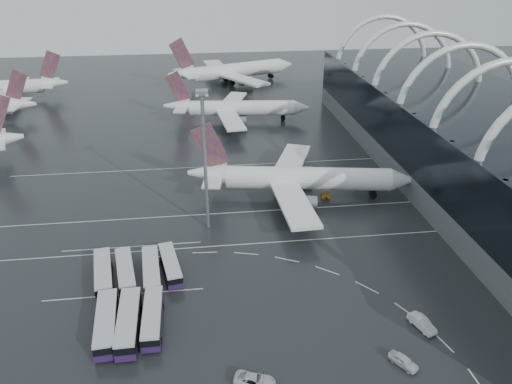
{
  "coord_description": "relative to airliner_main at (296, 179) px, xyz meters",
  "views": [
    {
      "loc": [
        -9.71,
        -89.75,
        55.29
      ],
      "look_at": [
        2.75,
        7.99,
        7.0
      ],
      "focal_mm": 35.0,
      "sensor_mm": 36.0,
      "label": 1
    }
  ],
  "objects": [
    {
      "name": "gse_cart_belly_a",
      "position": [
        7.04,
        -1.99,
        -4.13
      ],
      "size": [
        2.06,
        1.21,
        1.12
      ],
      "primitive_type": "cube",
      "color": "#B47118",
      "rests_on": "ground"
    },
    {
      "name": "terminal",
      "position": [
        47.48,
        1.11,
        6.19
      ],
      "size": [
        42.0,
        160.0,
        34.9
      ],
      "color": "#56595B",
      "rests_on": "ground"
    },
    {
      "name": "bus_row_near_d",
      "position": [
        -29.93,
        -28.85,
        -3.04
      ],
      "size": [
        4.9,
        12.48,
        3.0
      ],
      "rotation": [
        0.0,
        0.0,
        1.75
      ],
      "color": "#22143E",
      "rests_on": "ground"
    },
    {
      "name": "airliner_gate_b",
      "position": [
        -9.86,
        61.78,
        -0.23
      ],
      "size": [
        51.27,
        45.83,
        17.79
      ],
      "rotation": [
        0.0,
        0.0,
        -0.11
      ],
      "color": "white",
      "rests_on": "ground"
    },
    {
      "name": "van_curve_c",
      "position": [
        10.78,
        -49.49,
        -3.81
      ],
      "size": [
        3.46,
        5.62,
        1.75
      ],
      "primitive_type": "imported",
      "rotation": [
        0.0,
        0.0,
        0.33
      ],
      "color": "silver",
      "rests_on": "ground"
    },
    {
      "name": "van_curve_b",
      "position": [
        4.62,
        -56.86,
        -3.9
      ],
      "size": [
        4.11,
        4.9,
        1.58
      ],
      "primitive_type": "imported",
      "rotation": [
        0.0,
        0.0,
        0.58
      ],
      "color": "silver",
      "rests_on": "ground"
    },
    {
      "name": "lane_marking_mid",
      "position": [
        -14.08,
        -6.73,
        -4.68
      ],
      "size": [
        120.0,
        0.25,
        0.01
      ],
      "primitive_type": "cube",
      "color": "silver",
      "rests_on": "ground"
    },
    {
      "name": "bus_bay_line_south",
      "position": [
        -38.08,
        -34.73,
        -4.68
      ],
      "size": [
        28.0,
        0.25,
        0.01
      ],
      "primitive_type": "cube",
      "color": "silver",
      "rests_on": "ground"
    },
    {
      "name": "bus_row_far_a",
      "position": [
        -39.53,
        -44.24,
        -2.82
      ],
      "size": [
        4.24,
        13.99,
        3.39
      ],
      "rotation": [
        0.0,
        0.0,
        1.65
      ],
      "color": "#22143E",
      "rests_on": "ground"
    },
    {
      "name": "bus_row_near_b",
      "position": [
        -38.02,
        -30.31,
        -2.94
      ],
      "size": [
        5.11,
        13.2,
        3.17
      ],
      "rotation": [
        0.0,
        0.0,
        1.75
      ],
      "color": "#22143E",
      "rests_on": "ground"
    },
    {
      "name": "airliner_main",
      "position": [
        0.0,
        0.0,
        0.0
      ],
      "size": [
        55.17,
        47.81,
        18.71
      ],
      "rotation": [
        0.0,
        0.0,
        -0.17
      ],
      "color": "white",
      "rests_on": "ground"
    },
    {
      "name": "jet_remote_far",
      "position": [
        -95.44,
        101.52,
        0.22
      ],
      "size": [
        43.56,
        35.07,
        19.0
      ],
      "rotation": [
        0.0,
        0.0,
        3.19
      ],
      "color": "white",
      "rests_on": "ground"
    },
    {
      "name": "floodlight_mast",
      "position": [
        -22.21,
        -12.53,
        14.54
      ],
      "size": [
        2.34,
        2.34,
        30.56
      ],
      "color": "gray",
      "rests_on": "ground"
    },
    {
      "name": "ground",
      "position": [
        -14.08,
        -18.73,
        -4.69
      ],
      "size": [
        420.0,
        420.0,
        0.0
      ],
      "primitive_type": "plane",
      "color": "black",
      "rests_on": "ground"
    },
    {
      "name": "airliner_gate_c",
      "position": [
        -6.48,
        116.25,
        0.78
      ],
      "size": [
        59.44,
        54.19,
        21.84
      ],
      "rotation": [
        0.0,
        0.0,
        0.35
      ],
      "color": "white",
      "rests_on": "ground"
    },
    {
      "name": "gse_cart_belly_d",
      "position": [
        19.68,
        8.46,
        -4.16
      ],
      "size": [
        1.91,
        1.13,
        1.04
      ],
      "primitive_type": "cube",
      "color": "slate",
      "rests_on": "ground"
    },
    {
      "name": "gse_cart_belly_b",
      "position": [
        9.15,
        13.29,
        -4.07
      ],
      "size": [
        2.25,
        1.33,
        1.23
      ],
      "primitive_type": "cube",
      "color": "slate",
      "rests_on": "ground"
    },
    {
      "name": "bus_row_near_c",
      "position": [
        -33.32,
        -30.64,
        -2.91
      ],
      "size": [
        4.23,
        13.32,
        3.22
      ],
      "rotation": [
        0.0,
        0.0,
        1.67
      ],
      "color": "#22143E",
      "rests_on": "ground"
    },
    {
      "name": "lane_marking_far",
      "position": [
        -14.08,
        21.27,
        -4.68
      ],
      "size": [
        120.0,
        0.25,
        0.01
      ],
      "primitive_type": "cube",
      "color": "silver",
      "rests_on": "ground"
    },
    {
      "name": "van_curve_a",
      "position": [
        -17.51,
        -57.83,
        -3.87
      ],
      "size": [
        6.47,
        4.69,
        1.64
      ],
      "primitive_type": "imported",
      "rotation": [
        0.0,
        0.0,
        1.19
      ],
      "color": "silver",
      "rests_on": "ground"
    },
    {
      "name": "bus_row_near_a",
      "position": [
        -41.99,
        -30.33,
        -2.89
      ],
      "size": [
        5.12,
        13.57,
        3.26
      ],
      "rotation": [
        0.0,
        0.0,
        1.74
      ],
      "color": "#22143E",
      "rests_on": "ground"
    },
    {
      "name": "lane_marking_near",
      "position": [
        -14.08,
        -20.73,
        -4.68
      ],
      "size": [
        120.0,
        0.25,
        0.01
      ],
      "primitive_type": "cube",
      "color": "silver",
      "rests_on": "ground"
    },
    {
      "name": "bus_row_far_c",
      "position": [
        -32.36,
        -43.64,
        -2.94
      ],
      "size": [
        3.14,
        12.95,
        3.19
      ],
      "rotation": [
        0.0,
        0.0,
        1.57
      ],
      "color": "#22143E",
      "rests_on": "ground"
    },
    {
      "name": "bus_row_far_b",
      "position": [
        -36.07,
        -44.49,
        -2.79
      ],
      "size": [
        3.57,
        14.07,
        3.45
      ],
      "rotation": [
        0.0,
        0.0,
        1.59
      ],
      "color": "#22143E",
      "rests_on": "ground"
    },
    {
      "name": "bus_bay_line_north",
      "position": [
        -38.08,
        -18.73,
        -4.68
      ],
      "size": [
        28.0,
        0.25,
        0.01
      ],
      "primitive_type": "cube",
      "color": "silver",
      "rests_on": "ground"
    }
  ]
}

